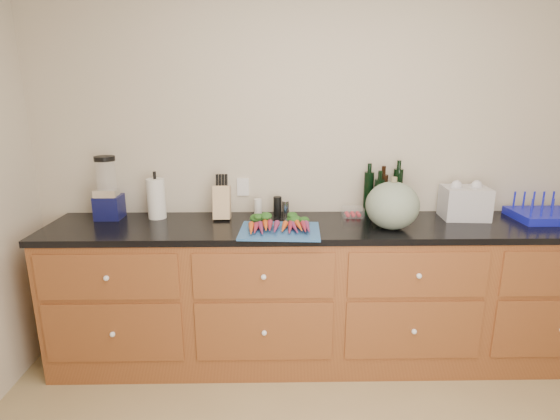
{
  "coord_description": "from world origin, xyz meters",
  "views": [
    {
      "loc": [
        -0.4,
        -1.35,
        1.74
      ],
      "look_at": [
        -0.35,
        1.2,
        1.06
      ],
      "focal_mm": 28.0,
      "sensor_mm": 36.0,
      "label": 1
    }
  ],
  "objects_px": {
    "cutting_board": "(280,231)",
    "paper_towel": "(156,199)",
    "knife_block": "(222,202)",
    "dish_rack": "(546,213)",
    "tomato_box": "(353,212)",
    "carrots": "(280,225)",
    "squash": "(392,206)",
    "blender_appliance": "(108,192)"
  },
  "relations": [
    {
      "from": "cutting_board",
      "to": "paper_towel",
      "type": "xyz_separation_m",
      "value": [
        -0.81,
        0.32,
        0.13
      ]
    },
    {
      "from": "carrots",
      "to": "blender_appliance",
      "type": "bearing_deg",
      "value": 165.88
    },
    {
      "from": "carrots",
      "to": "blender_appliance",
      "type": "distance_m",
      "value": 1.16
    },
    {
      "from": "tomato_box",
      "to": "dish_rack",
      "type": "height_order",
      "value": "dish_rack"
    },
    {
      "from": "carrots",
      "to": "tomato_box",
      "type": "height_order",
      "value": "carrots"
    },
    {
      "from": "tomato_box",
      "to": "blender_appliance",
      "type": "bearing_deg",
      "value": -179.57
    },
    {
      "from": "blender_appliance",
      "to": "knife_block",
      "type": "relative_size",
      "value": 1.89
    },
    {
      "from": "blender_appliance",
      "to": "squash",
      "type": "bearing_deg",
      "value": -8.15
    },
    {
      "from": "squash",
      "to": "carrots",
      "type": "bearing_deg",
      "value": -178.04
    },
    {
      "from": "paper_towel",
      "to": "tomato_box",
      "type": "xyz_separation_m",
      "value": [
        1.31,
        0.01,
        -0.1
      ]
    },
    {
      "from": "knife_block",
      "to": "paper_towel",
      "type": "bearing_deg",
      "value": 177.36
    },
    {
      "from": "squash",
      "to": "dish_rack",
      "type": "distance_m",
      "value": 1.09
    },
    {
      "from": "knife_block",
      "to": "dish_rack",
      "type": "distance_m",
      "value": 2.13
    },
    {
      "from": "paper_towel",
      "to": "knife_block",
      "type": "xyz_separation_m",
      "value": [
        0.43,
        -0.02,
        -0.02
      ]
    },
    {
      "from": "paper_towel",
      "to": "tomato_box",
      "type": "relative_size",
      "value": 1.92
    },
    {
      "from": "squash",
      "to": "tomato_box",
      "type": "bearing_deg",
      "value": 124.52
    },
    {
      "from": "carrots",
      "to": "tomato_box",
      "type": "bearing_deg",
      "value": 30.57
    },
    {
      "from": "squash",
      "to": "paper_towel",
      "type": "distance_m",
      "value": 1.51
    },
    {
      "from": "squash",
      "to": "paper_towel",
      "type": "height_order",
      "value": "squash"
    },
    {
      "from": "squash",
      "to": "blender_appliance",
      "type": "height_order",
      "value": "blender_appliance"
    },
    {
      "from": "blender_appliance",
      "to": "paper_towel",
      "type": "distance_m",
      "value": 0.32
    },
    {
      "from": "dish_rack",
      "to": "blender_appliance",
      "type": "bearing_deg",
      "value": 178.45
    },
    {
      "from": "squash",
      "to": "knife_block",
      "type": "xyz_separation_m",
      "value": [
        -1.06,
        0.24,
        -0.04
      ]
    },
    {
      "from": "cutting_board",
      "to": "squash",
      "type": "bearing_deg",
      "value": 4.98
    },
    {
      "from": "cutting_board",
      "to": "carrots",
      "type": "bearing_deg",
      "value": 90.0
    },
    {
      "from": "knife_block",
      "to": "dish_rack",
      "type": "bearing_deg",
      "value": -1.62
    },
    {
      "from": "knife_block",
      "to": "tomato_box",
      "type": "distance_m",
      "value": 0.88
    },
    {
      "from": "squash",
      "to": "knife_block",
      "type": "relative_size",
      "value": 1.47
    },
    {
      "from": "carrots",
      "to": "blender_appliance",
      "type": "height_order",
      "value": "blender_appliance"
    },
    {
      "from": "cutting_board",
      "to": "paper_towel",
      "type": "relative_size",
      "value": 1.8
    },
    {
      "from": "dish_rack",
      "to": "paper_towel",
      "type": "bearing_deg",
      "value": 178.21
    },
    {
      "from": "dish_rack",
      "to": "squash",
      "type": "bearing_deg",
      "value": -170.42
    },
    {
      "from": "paper_towel",
      "to": "knife_block",
      "type": "relative_size",
      "value": 1.21
    },
    {
      "from": "carrots",
      "to": "dish_rack",
      "type": "xyz_separation_m",
      "value": [
        1.75,
        0.2,
        0.01
      ]
    },
    {
      "from": "carrots",
      "to": "paper_towel",
      "type": "distance_m",
      "value": 0.86
    },
    {
      "from": "tomato_box",
      "to": "knife_block",
      "type": "bearing_deg",
      "value": -178.03
    },
    {
      "from": "knife_block",
      "to": "carrots",
      "type": "bearing_deg",
      "value": -35.19
    },
    {
      "from": "paper_towel",
      "to": "dish_rack",
      "type": "bearing_deg",
      "value": -1.79
    },
    {
      "from": "cutting_board",
      "to": "carrots",
      "type": "relative_size",
      "value": 1.27
    },
    {
      "from": "paper_towel",
      "to": "tomato_box",
      "type": "distance_m",
      "value": 1.31
    },
    {
      "from": "dish_rack",
      "to": "cutting_board",
      "type": "bearing_deg",
      "value": -172.2
    },
    {
      "from": "cutting_board",
      "to": "squash",
      "type": "distance_m",
      "value": 0.7
    }
  ]
}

